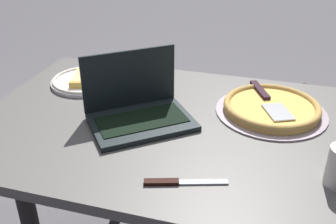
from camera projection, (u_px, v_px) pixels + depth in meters
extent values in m
cube|color=#585651|center=(164.00, 125.00, 1.27)|extent=(1.20, 0.85, 0.03)
cylinder|color=#292525|center=(117.00, 149.00, 1.79)|extent=(0.05, 0.05, 0.69)
cylinder|color=#292525|center=(260.00, 173.00, 1.64)|extent=(0.05, 0.05, 0.69)
cube|color=black|center=(142.00, 123.00, 1.23)|extent=(0.38, 0.36, 0.02)
cube|color=black|center=(142.00, 120.00, 1.23)|extent=(0.30, 0.28, 0.00)
cube|color=black|center=(130.00, 79.00, 1.27)|extent=(0.25, 0.20, 0.19)
cube|color=#94AEEC|center=(130.00, 79.00, 1.27)|extent=(0.22, 0.18, 0.17)
cylinder|color=white|center=(86.00, 82.00, 1.51)|extent=(0.27, 0.27, 0.01)
torus|color=white|center=(86.00, 79.00, 1.51)|extent=(0.26, 0.26, 0.01)
cube|color=#DABF79|center=(86.00, 78.00, 1.51)|extent=(0.13, 0.17, 0.02)
cube|color=gold|center=(82.00, 85.00, 1.45)|extent=(0.10, 0.04, 0.03)
cylinder|color=#A3919B|center=(271.00, 112.00, 1.31)|extent=(0.37, 0.37, 0.01)
cylinder|color=#E2B353|center=(271.00, 108.00, 1.30)|extent=(0.31, 0.31, 0.02)
torus|color=tan|center=(272.00, 106.00, 1.30)|extent=(0.32, 0.32, 0.02)
cube|color=#ACAEAF|center=(278.00, 112.00, 1.25)|extent=(0.11, 0.13, 0.00)
cube|color=black|center=(260.00, 90.00, 1.39)|extent=(0.08, 0.14, 0.01)
cube|color=#B4BFBF|center=(196.00, 182.00, 0.98)|extent=(0.16, 0.06, 0.00)
cube|color=black|center=(161.00, 182.00, 0.98)|extent=(0.09, 0.05, 0.01)
cube|color=#3D2124|center=(323.00, 113.00, 1.87)|extent=(0.59, 0.59, 0.04)
cylinder|color=#3D2124|center=(298.00, 126.00, 2.23)|extent=(0.03, 0.03, 0.43)
cylinder|color=#3D2124|center=(259.00, 154.00, 1.99)|extent=(0.03, 0.03, 0.43)
cylinder|color=#3D2124|center=(334.00, 189.00, 1.75)|extent=(0.03, 0.03, 0.43)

